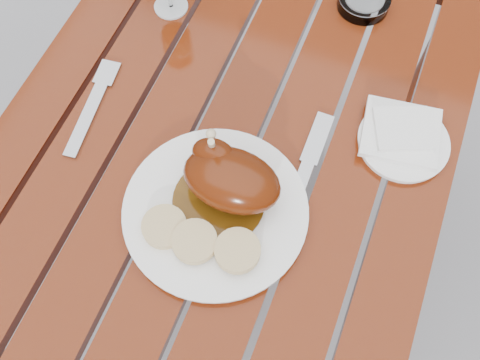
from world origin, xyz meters
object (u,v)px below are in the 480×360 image
ashtray (364,1)px  side_plate (403,142)px  dinner_plate (216,211)px  table (236,197)px

ashtray → side_plate: bearing=-61.6°
dinner_plate → side_plate: 0.36m
dinner_plate → side_plate: dinner_plate is taller
table → dinner_plate: 0.43m
side_plate → table: bearing=-169.8°
table → dinner_plate: bearing=-77.6°
table → side_plate: 0.49m
dinner_plate → side_plate: size_ratio=1.89×
dinner_plate → side_plate: (0.26, 0.25, -0.00)m
side_plate → dinner_plate: bearing=-136.4°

